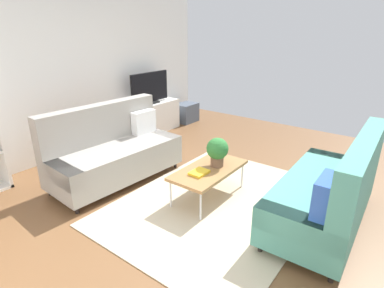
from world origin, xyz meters
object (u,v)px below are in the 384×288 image
coffee_table (209,170)px  table_book_0 (199,173)px  potted_plant (217,150)px  bottle_0 (136,102)px  vase_0 (127,105)px  storage_trunk (186,113)px  couch_green (330,191)px  tv_console (151,118)px  tv (150,89)px  couch_beige (114,151)px

coffee_table → table_book_0: bearing=176.9°
potted_plant → coffee_table: bearing=164.5°
potted_plant → bottle_0: bearing=69.2°
potted_plant → vase_0: size_ratio=2.90×
storage_trunk → bottle_0: bearing=177.7°
couch_green → tv_console: bearing=71.4°
storage_trunk → bottle_0: (-1.51, 0.06, 0.52)m
coffee_table → tv: (1.50, 2.50, 0.56)m
tv → potted_plant: bearing=-118.3°
coffee_table → potted_plant: potted_plant is taller
couch_beige → tv: (1.89, 1.08, 0.51)m
couch_green → bottle_0: 3.99m
storage_trunk → potted_plant: size_ratio=1.34×
tv_console → potted_plant: bearing=-118.2°
potted_plant → bottle_0: 2.69m
coffee_table → tv: size_ratio=1.10×
tv_console → vase_0: 0.70m
coffee_table → vase_0: 2.75m
potted_plant → table_book_0: (-0.33, 0.05, -0.20)m
coffee_table → potted_plant: (0.13, -0.04, 0.25)m
tv_console → storage_trunk: 1.11m
table_book_0 → bottle_0: bearing=62.4°
couch_beige → table_book_0: couch_beige is taller
coffee_table → potted_plant: size_ratio=2.84×
table_book_0 → potted_plant: bearing=-8.2°
storage_trunk → bottle_0: size_ratio=2.56×
coffee_table → tv_console: (1.50, 2.52, -0.07)m
tv → storage_trunk: size_ratio=1.92×
couch_beige → potted_plant: bearing=113.0°
potted_plant → storage_trunk: bearing=44.9°
coffee_table → storage_trunk: (2.60, 2.42, -0.17)m
tv → bottle_0: bearing=-177.2°
potted_plant → couch_green: bearing=-83.7°
table_book_0 → vase_0: 2.81m
storage_trunk → tv: bearing=175.8°
coffee_table → storage_trunk: size_ratio=2.12×
couch_beige → tv_console: (1.89, 1.10, -0.12)m
vase_0 → tv: bearing=-6.9°
potted_plant → vase_0: 2.72m
vase_0 → bottle_0: 0.19m
coffee_table → vase_0: bearing=70.2°
couch_green → table_book_0: (-0.49, 1.43, -0.00)m
potted_plant → tv_console: bearing=61.8°
table_book_0 → vase_0: size_ratio=1.79×
storage_trunk → bottle_0: 1.60m
couch_beige → couch_green: (0.67, -2.84, 0.00)m
tv → potted_plant: tv is taller
tv_console → table_book_0: size_ratio=5.83×
tv_console → potted_plant: size_ratio=3.61×
tv → potted_plant: 2.90m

